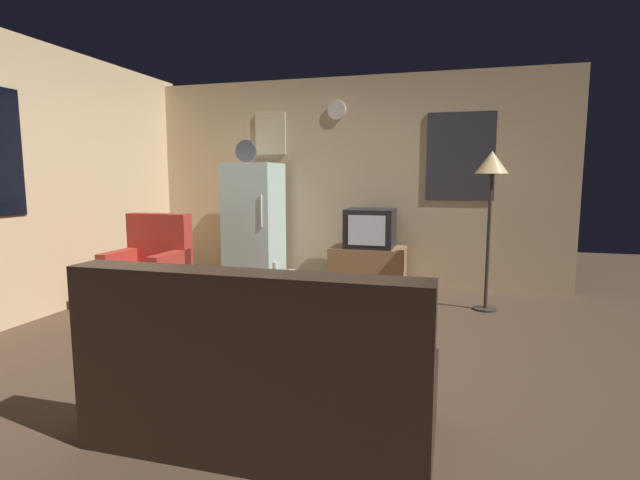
{
  "coord_description": "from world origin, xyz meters",
  "views": [
    {
      "loc": [
        1.26,
        -3.4,
        1.34
      ],
      "look_at": [
        0.07,
        0.9,
        0.75
      ],
      "focal_mm": 26.97,
      "sensor_mm": 36.0,
      "label": 1
    }
  ],
  "objects_px": {
    "couch": "(263,381)",
    "tv_stand": "(368,270)",
    "mug_ceramic_white": "(291,275)",
    "wine_glass": "(275,270)",
    "fridge": "(254,225)",
    "crt_tv": "(370,228)",
    "armchair": "(149,276)",
    "coffee_table": "(289,303)",
    "standing_lamp": "(491,175)",
    "remote_control": "(293,280)"
  },
  "relations": [
    {
      "from": "wine_glass",
      "to": "armchair",
      "type": "distance_m",
      "value": 1.5
    },
    {
      "from": "standing_lamp",
      "to": "couch",
      "type": "height_order",
      "value": "standing_lamp"
    },
    {
      "from": "couch",
      "to": "tv_stand",
      "type": "bearing_deg",
      "value": 90.54
    },
    {
      "from": "fridge",
      "to": "remote_control",
      "type": "xyz_separation_m",
      "value": [
        1.02,
        -1.55,
        -0.3
      ]
    },
    {
      "from": "crt_tv",
      "to": "standing_lamp",
      "type": "distance_m",
      "value": 1.45
    },
    {
      "from": "crt_tv",
      "to": "wine_glass",
      "type": "relative_size",
      "value": 3.6
    },
    {
      "from": "fridge",
      "to": "remote_control",
      "type": "height_order",
      "value": "fridge"
    },
    {
      "from": "crt_tv",
      "to": "armchair",
      "type": "height_order",
      "value": "crt_tv"
    },
    {
      "from": "fridge",
      "to": "mug_ceramic_white",
      "type": "height_order",
      "value": "fridge"
    },
    {
      "from": "wine_glass",
      "to": "remote_control",
      "type": "distance_m",
      "value": 0.2
    },
    {
      "from": "fridge",
      "to": "remote_control",
      "type": "distance_m",
      "value": 1.88
    },
    {
      "from": "couch",
      "to": "wine_glass",
      "type": "bearing_deg",
      "value": 108.69
    },
    {
      "from": "fridge",
      "to": "tv_stand",
      "type": "height_order",
      "value": "fridge"
    },
    {
      "from": "tv_stand",
      "to": "standing_lamp",
      "type": "relative_size",
      "value": 0.53
    },
    {
      "from": "standing_lamp",
      "to": "armchair",
      "type": "height_order",
      "value": "standing_lamp"
    },
    {
      "from": "standing_lamp",
      "to": "remote_control",
      "type": "distance_m",
      "value": 2.23
    },
    {
      "from": "standing_lamp",
      "to": "couch",
      "type": "bearing_deg",
      "value": -113.49
    },
    {
      "from": "remote_control",
      "to": "armchair",
      "type": "relative_size",
      "value": 0.16
    },
    {
      "from": "crt_tv",
      "to": "wine_glass",
      "type": "xyz_separation_m",
      "value": [
        -0.58,
        -1.53,
        -0.23
      ]
    },
    {
      "from": "remote_control",
      "to": "fridge",
      "type": "bearing_deg",
      "value": 127.31
    },
    {
      "from": "tv_stand",
      "to": "mug_ceramic_white",
      "type": "bearing_deg",
      "value": -104.64
    },
    {
      "from": "fridge",
      "to": "standing_lamp",
      "type": "height_order",
      "value": "fridge"
    },
    {
      "from": "mug_ceramic_white",
      "to": "couch",
      "type": "relative_size",
      "value": 0.05
    },
    {
      "from": "coffee_table",
      "to": "remote_control",
      "type": "bearing_deg",
      "value": -53.04
    },
    {
      "from": "mug_ceramic_white",
      "to": "couch",
      "type": "bearing_deg",
      "value": -75.77
    },
    {
      "from": "fridge",
      "to": "armchair",
      "type": "bearing_deg",
      "value": -117.13
    },
    {
      "from": "armchair",
      "to": "crt_tv",
      "type": "bearing_deg",
      "value": 31.91
    },
    {
      "from": "tv_stand",
      "to": "coffee_table",
      "type": "xyz_separation_m",
      "value": [
        -0.44,
        -1.5,
        -0.04
      ]
    },
    {
      "from": "tv_stand",
      "to": "mug_ceramic_white",
      "type": "xyz_separation_m",
      "value": [
        -0.4,
        -1.55,
        0.23
      ]
    },
    {
      "from": "coffee_table",
      "to": "remote_control",
      "type": "distance_m",
      "value": 0.26
    },
    {
      "from": "fridge",
      "to": "wine_glass",
      "type": "relative_size",
      "value": 11.8
    },
    {
      "from": "crt_tv",
      "to": "couch",
      "type": "distance_m",
      "value": 3.3
    },
    {
      "from": "tv_stand",
      "to": "wine_glass",
      "type": "relative_size",
      "value": 5.6
    },
    {
      "from": "tv_stand",
      "to": "coffee_table",
      "type": "relative_size",
      "value": 1.17
    },
    {
      "from": "mug_ceramic_white",
      "to": "remote_control",
      "type": "relative_size",
      "value": 0.6
    },
    {
      "from": "remote_control",
      "to": "armchair",
      "type": "distance_m",
      "value": 1.68
    },
    {
      "from": "mug_ceramic_white",
      "to": "armchair",
      "type": "height_order",
      "value": "armchair"
    },
    {
      "from": "mug_ceramic_white",
      "to": "tv_stand",
      "type": "bearing_deg",
      "value": 75.36
    },
    {
      "from": "tv_stand",
      "to": "armchair",
      "type": "height_order",
      "value": "armchair"
    },
    {
      "from": "wine_glass",
      "to": "fridge",
      "type": "bearing_deg",
      "value": 119.37
    },
    {
      "from": "coffee_table",
      "to": "couch",
      "type": "distance_m",
      "value": 1.84
    },
    {
      "from": "crt_tv",
      "to": "armchair",
      "type": "xyz_separation_m",
      "value": [
        -2.04,
        -1.27,
        -0.42
      ]
    },
    {
      "from": "mug_ceramic_white",
      "to": "remote_control",
      "type": "distance_m",
      "value": 0.06
    },
    {
      "from": "remote_control",
      "to": "standing_lamp",
      "type": "bearing_deg",
      "value": 39.7
    },
    {
      "from": "crt_tv",
      "to": "standing_lamp",
      "type": "height_order",
      "value": "standing_lamp"
    },
    {
      "from": "crt_tv",
      "to": "coffee_table",
      "type": "relative_size",
      "value": 0.75
    },
    {
      "from": "tv_stand",
      "to": "wine_glass",
      "type": "bearing_deg",
      "value": -109.93
    },
    {
      "from": "standing_lamp",
      "to": "remote_control",
      "type": "height_order",
      "value": "standing_lamp"
    },
    {
      "from": "fridge",
      "to": "coffee_table",
      "type": "relative_size",
      "value": 2.46
    },
    {
      "from": "crt_tv",
      "to": "remote_control",
      "type": "height_order",
      "value": "crt_tv"
    }
  ]
}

